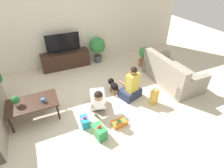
% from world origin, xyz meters
% --- Properties ---
extents(ground_plane, '(16.00, 16.00, 0.00)m').
position_xyz_m(ground_plane, '(0.00, 0.00, 0.00)').
color(ground_plane, beige).
extents(wall_back, '(8.40, 0.06, 2.60)m').
position_xyz_m(wall_back, '(0.00, 2.63, 1.30)').
color(wall_back, silver).
rests_on(wall_back, ground_plane).
extents(sofa_right, '(0.93, 1.74, 0.83)m').
position_xyz_m(sofa_right, '(2.38, 0.17, 0.29)').
color(sofa_right, gray).
rests_on(sofa_right, ground_plane).
extents(coffee_table, '(1.07, 0.64, 0.46)m').
position_xyz_m(coffee_table, '(-1.38, 0.24, 0.41)').
color(coffee_table, '#382319').
rests_on(coffee_table, ground_plane).
extents(tv_console, '(1.56, 0.41, 0.55)m').
position_xyz_m(tv_console, '(-0.23, 2.35, 0.27)').
color(tv_console, '#382319').
rests_on(tv_console, ground_plane).
extents(tv, '(1.06, 0.20, 0.62)m').
position_xyz_m(tv, '(-0.23, 2.35, 0.82)').
color(tv, black).
rests_on(tv, tv_console).
extents(potted_plant_corner_right, '(0.37, 0.37, 0.67)m').
position_xyz_m(potted_plant_corner_right, '(2.24, 1.39, 0.36)').
color(potted_plant_corner_right, '#A36042').
rests_on(potted_plant_corner_right, ground_plane).
extents(potted_plant_back_right, '(0.55, 0.55, 0.89)m').
position_xyz_m(potted_plant_back_right, '(0.89, 2.30, 0.57)').
color(potted_plant_back_right, '#4C4C51').
rests_on(potted_plant_back_right, ground_plane).
extents(person_kneeling, '(0.48, 0.80, 0.77)m').
position_xyz_m(person_kneeling, '(-0.01, -0.12, 0.34)').
color(person_kneeling, '#23232D').
rests_on(person_kneeling, ground_plane).
extents(person_sitting, '(0.62, 0.58, 0.93)m').
position_xyz_m(person_sitting, '(0.96, 0.02, 0.33)').
color(person_sitting, '#283351').
rests_on(person_sitting, ground_plane).
extents(dog, '(0.20, 0.53, 0.37)m').
position_xyz_m(dog, '(0.63, 0.39, 0.24)').
color(dog, black).
rests_on(dog, ground_plane).
extents(gift_box_a, '(0.33, 0.22, 0.16)m').
position_xyz_m(gift_box_a, '(0.25, -0.74, 0.05)').
color(gift_box_a, orange).
rests_on(gift_box_a, ground_plane).
extents(gift_box_b, '(0.18, 0.29, 0.26)m').
position_xyz_m(gift_box_b, '(-0.43, -0.43, 0.10)').
color(gift_box_b, teal).
rests_on(gift_box_b, ground_plane).
extents(gift_box_c, '(0.26, 0.36, 0.32)m').
position_xyz_m(gift_box_c, '(-0.25, -0.85, 0.13)').
color(gift_box_c, '#2D934C').
rests_on(gift_box_c, ground_plane).
extents(gift_bag_a, '(0.20, 0.13, 0.44)m').
position_xyz_m(gift_bag_a, '(1.36, -0.46, 0.21)').
color(gift_bag_a, '#E5B74C').
rests_on(gift_bag_a, ground_plane).
extents(mug, '(0.12, 0.08, 0.09)m').
position_xyz_m(mug, '(-1.15, 0.15, 0.50)').
color(mug, '#386BAD').
rests_on(mug, coffee_table).
extents(tabletop_plant, '(0.17, 0.17, 0.22)m').
position_xyz_m(tabletop_plant, '(-1.67, 0.28, 0.58)').
color(tabletop_plant, beige).
rests_on(tabletop_plant, coffee_table).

